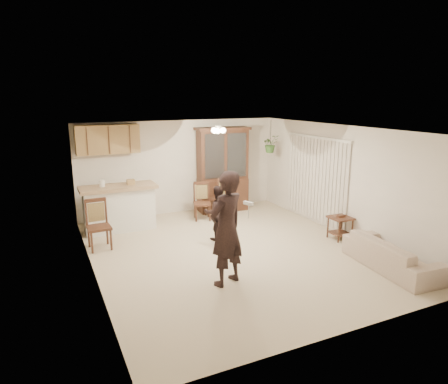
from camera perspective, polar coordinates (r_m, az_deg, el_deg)
name	(u,v)px	position (r m, az deg, el deg)	size (l,w,h in m)	color
floor	(234,251)	(8.33, 1.38, -8.47)	(6.50, 6.50, 0.00)	#BEA790
ceiling	(234,129)	(7.75, 1.49, 8.92)	(5.50, 6.50, 0.02)	white
wall_back	(181,167)	(10.89, -6.22, 3.58)	(5.50, 0.02, 2.50)	silver
wall_front	(347,247)	(5.37, 17.22, -7.57)	(5.50, 0.02, 2.50)	silver
wall_left	(90,209)	(7.19, -18.60, -2.29)	(0.02, 6.50, 2.50)	silver
wall_right	(342,181)	(9.47, 16.51, 1.58)	(0.02, 6.50, 2.50)	silver
breakfast_bar	(120,210)	(9.76, -14.69, -2.50)	(1.60, 0.55, 1.00)	white
bar_top	(118,187)	(9.62, -14.89, 0.65)	(1.75, 0.70, 0.08)	#A28061
upper_cabinets	(108,139)	(10.15, -16.28, 7.24)	(1.50, 0.34, 0.70)	olive
vertical_blinds	(316,180)	(10.15, 12.94, 1.72)	(0.06, 2.30, 2.10)	beige
ceiling_fixture	(218,130)	(8.92, -0.83, 8.90)	(0.36, 0.36, 0.20)	#FFEABF
hanging_plant	(270,144)	(11.02, 6.64, 6.84)	(0.43, 0.37, 0.48)	#2D6227
plant_cord	(271,132)	(10.98, 6.69, 8.52)	(0.01, 0.01, 0.65)	black
sofa	(392,250)	(8.04, 22.87, -7.65)	(1.87, 0.73, 0.73)	beige
adult	(226,233)	(6.68, 0.35, -5.93)	(0.66, 0.43, 1.80)	black
child	(217,210)	(8.79, -0.95, -2.63)	(0.66, 0.51, 1.35)	black
china_hutch	(223,170)	(10.97, -0.21, 3.15)	(1.50, 0.67, 2.31)	#321F12
side_table	(340,228)	(9.31, 16.23, -4.90)	(0.47, 0.47, 0.57)	#321F12
chair_bar	(100,235)	(8.76, -17.35, -5.92)	(0.48, 0.48, 1.05)	#321F12
chair_hutch_left	(202,209)	(10.33, -3.12, -2.48)	(0.53, 0.53, 0.97)	#321F12
chair_hutch_right	(215,204)	(10.74, -1.25, -1.72)	(0.64, 0.64, 1.04)	#321F12
controller_adult	(248,203)	(6.22, 3.52, -1.63)	(0.05, 0.17, 0.05)	white
controller_child	(220,210)	(8.49, -0.64, -2.65)	(0.03, 0.11, 0.03)	white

